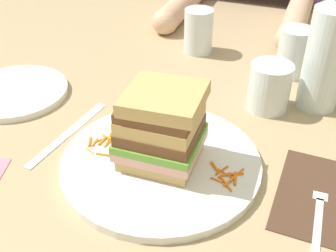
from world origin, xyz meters
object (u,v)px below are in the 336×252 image
object	(u,v)px
napkin_dark	(320,199)
sandwich	(161,128)
knife	(66,135)
empty_tumbler_0	(198,31)
side_plate	(15,92)
water_bottle	(327,52)
empty_tumbler_1	(294,52)
main_plate	(161,162)
juice_glass	(269,89)
fork	(320,208)

from	to	relation	value
napkin_dark	sandwich	bearing A→B (deg)	-177.10
sandwich	knife	size ratio (longest dim) A/B	0.60
napkin_dark	empty_tumbler_0	xyz separation A→B (m)	(-0.30, 0.39, 0.05)
sandwich	side_plate	world-z (taller)	sandwich
knife	water_bottle	bearing A→B (deg)	33.00
sandwich	knife	distance (m)	0.19
knife	empty_tumbler_1	world-z (taller)	empty_tumbler_1
main_plate	juice_glass	bearing A→B (deg)	61.21
knife	side_plate	world-z (taller)	side_plate
water_bottle	empty_tumbler_0	bearing A→B (deg)	152.56
empty_tumbler_1	juice_glass	bearing A→B (deg)	-99.18
water_bottle	empty_tumbler_1	bearing A→B (deg)	118.65
juice_glass	water_bottle	bearing A→B (deg)	26.55
juice_glass	empty_tumbler_0	distance (m)	0.26
juice_glass	napkin_dark	bearing A→B (deg)	-61.84
juice_glass	knife	bearing A→B (deg)	-145.35
juice_glass	water_bottle	world-z (taller)	water_bottle
knife	fork	bearing A→B (deg)	-3.54
empty_tumbler_0	main_plate	bearing A→B (deg)	-80.29
juice_glass	empty_tumbler_0	size ratio (longest dim) A/B	0.89
water_bottle	sandwich	bearing A→B (deg)	-127.79
juice_glass	sandwich	bearing A→B (deg)	-118.60
empty_tumbler_0	side_plate	distance (m)	0.41
sandwich	empty_tumbler_0	world-z (taller)	sandwich
napkin_dark	water_bottle	size ratio (longest dim) A/B	0.73
water_bottle	side_plate	bearing A→B (deg)	-162.90
main_plate	knife	world-z (taller)	main_plate
knife	empty_tumbler_1	distance (m)	0.48
fork	side_plate	world-z (taller)	side_plate
empty_tumbler_0	napkin_dark	bearing A→B (deg)	-52.38
side_plate	knife	bearing A→B (deg)	-26.12
knife	water_bottle	size ratio (longest dim) A/B	0.84
knife	main_plate	bearing A→B (deg)	-4.72
empty_tumbler_0	empty_tumbler_1	world-z (taller)	same
fork	empty_tumbler_0	xyz separation A→B (m)	(-0.30, 0.41, 0.04)
sandwich	fork	world-z (taller)	sandwich
side_plate	napkin_dark	bearing A→B (deg)	-8.23
water_bottle	fork	bearing A→B (deg)	-83.87
main_plate	napkin_dark	size ratio (longest dim) A/B	1.71
main_plate	empty_tumbler_0	bearing A→B (deg)	99.71
napkin_dark	empty_tumbler_1	xyz separation A→B (m)	(-0.09, 0.35, 0.05)
main_plate	empty_tumbler_0	xyz separation A→B (m)	(-0.07, 0.40, 0.04)
empty_tumbler_0	sandwich	bearing A→B (deg)	-80.16
main_plate	sandwich	world-z (taller)	sandwich
fork	knife	world-z (taller)	fork
knife	juice_glass	world-z (taller)	juice_glass
main_plate	fork	size ratio (longest dim) A/B	1.80
napkin_dark	empty_tumbler_0	world-z (taller)	empty_tumbler_0
fork	empty_tumbler_1	distance (m)	0.39
knife	water_bottle	xyz separation A→B (m)	(0.38, 0.24, 0.10)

